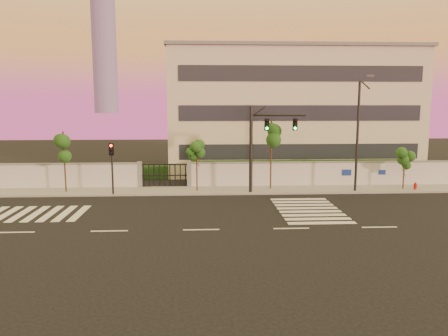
{
  "coord_description": "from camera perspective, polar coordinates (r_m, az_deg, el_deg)",
  "views": [
    {
      "loc": [
        0.11,
        -23.25,
        6.93
      ],
      "look_at": [
        1.55,
        6.0,
        2.53
      ],
      "focal_mm": 35.0,
      "sensor_mm": 36.0,
      "label": 1
    }
  ],
  "objects": [
    {
      "name": "street_tree_c",
      "position": [
        35.24,
        -20.15,
        2.46
      ],
      "size": [
        1.48,
        1.18,
        4.78
      ],
      "color": "#382314",
      "rests_on": "ground"
    },
    {
      "name": "street_tree_d",
      "position": [
        33.63,
        -3.55,
        1.87
      ],
      "size": [
        1.3,
        1.03,
        4.12
      ],
      "color": "#382314",
      "rests_on": "ground"
    },
    {
      "name": "street_tree_e",
      "position": [
        34.49,
        6.22,
        3.77
      ],
      "size": [
        1.52,
        1.21,
        5.56
      ],
      "color": "#382314",
      "rests_on": "ground"
    },
    {
      "name": "street_tree_f",
      "position": [
        37.23,
        22.54,
        1.11
      ],
      "size": [
        1.36,
        1.08,
        3.44
      ],
      "color": "#382314",
      "rests_on": "ground"
    },
    {
      "name": "institutional_building",
      "position": [
        46.11,
        8.37,
        7.49
      ],
      "size": [
        24.4,
        12.4,
        12.25
      ],
      "color": "beige",
      "rests_on": "ground"
    },
    {
      "name": "ground",
      "position": [
        24.26,
        -2.99,
        -8.07
      ],
      "size": [
        120.0,
        120.0,
        0.0
      ],
      "primitive_type": "plane",
      "color": "black",
      "rests_on": "ground"
    },
    {
      "name": "road_markings",
      "position": [
        27.93,
        -6.24,
        -5.85
      ],
      "size": [
        57.0,
        7.62,
        0.02
      ],
      "color": "silver",
      "rests_on": "ground"
    },
    {
      "name": "perimeter_wall",
      "position": [
        35.73,
        -2.79,
        -0.91
      ],
      "size": [
        60.0,
        0.36,
        2.2
      ],
      "color": "silver",
      "rests_on": "ground"
    },
    {
      "name": "fire_hydrant",
      "position": [
        37.59,
        23.7,
        -2.26
      ],
      "size": [
        0.28,
        0.27,
        0.71
      ],
      "rotation": [
        0.0,
        0.0,
        -0.43
      ],
      "color": "#B3110B",
      "rests_on": "ground"
    },
    {
      "name": "traffic_signal_secondary",
      "position": [
        33.35,
        -14.43,
        0.78
      ],
      "size": [
        0.32,
        0.32,
        4.06
      ],
      "rotation": [
        0.0,
        0.0,
        0.28
      ],
      "color": "black",
      "rests_on": "ground"
    },
    {
      "name": "traffic_signal_main",
      "position": [
        33.12,
        4.99,
        3.78
      ],
      "size": [
        4.19,
        0.84,
        6.64
      ],
      "rotation": [
        0.0,
        0.0,
        -0.17
      ],
      "color": "black",
      "rests_on": "ground"
    },
    {
      "name": "distant_skyscraper",
      "position": [
        315.01,
        -15.51,
        18.31
      ],
      "size": [
        16.0,
        16.0,
        118.0
      ],
      "color": "slate",
      "rests_on": "ground"
    },
    {
      "name": "streetlight_east",
      "position": [
        34.73,
        17.16,
        4.65
      ],
      "size": [
        0.53,
        2.14,
        8.88
      ],
      "color": "black",
      "rests_on": "ground"
    },
    {
      "name": "sidewalk",
      "position": [
        34.44,
        -2.95,
        -2.95
      ],
      "size": [
        60.0,
        3.0,
        0.15
      ],
      "primitive_type": "cube",
      "color": "gray",
      "rests_on": "ground"
    },
    {
      "name": "hedge_row",
      "position": [
        38.49,
        -1.21,
        -0.6
      ],
      "size": [
        41.0,
        4.25,
        1.8
      ],
      "color": "black",
      "rests_on": "ground"
    }
  ]
}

